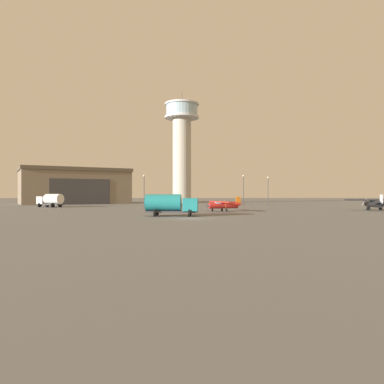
{
  "coord_description": "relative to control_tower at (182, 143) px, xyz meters",
  "views": [
    {
      "loc": [
        -2.18,
        -45.21,
        3.14
      ],
      "look_at": [
        1.41,
        23.68,
        3.41
      ],
      "focal_mm": 33.81,
      "sensor_mm": 36.0,
      "label": 1
    }
  ],
  "objects": [
    {
      "name": "ground_plane",
      "position": [
        -0.64,
        -71.93,
        -19.39
      ],
      "size": [
        400.0,
        400.0,
        0.0
      ],
      "primitive_type": "plane",
      "color": "#60605E"
    },
    {
      "name": "control_tower",
      "position": [
        0.0,
        0.0,
        0.0
      ],
      "size": [
        11.11,
        11.11,
        36.34
      ],
      "color": "#B2AD9E",
      "rests_on": "ground_plane"
    },
    {
      "name": "hangar",
      "position": [
        -33.02,
        -4.58,
        -14.0
      ],
      "size": [
        36.01,
        29.67,
        10.75
      ],
      "rotation": [
        0.0,
        0.0,
        -1.12
      ],
      "color": "#7A6B56",
      "rests_on": "ground_plane"
    },
    {
      "name": "airplane_red",
      "position": [
        5.97,
        -54.6,
        -18.2
      ],
      "size": [
        6.73,
        8.59,
        2.55
      ],
      "rotation": [
        0.0,
        0.0,
        3.42
      ],
      "color": "red",
      "rests_on": "ground_plane"
    },
    {
      "name": "airplane_black",
      "position": [
        34.19,
        -52.41,
        -18.02
      ],
      "size": [
        10.04,
        7.86,
        2.95
      ],
      "rotation": [
        0.0,
        0.0,
        1.42
      ],
      "color": "black",
      "rests_on": "ground_plane"
    },
    {
      "name": "truck_fuel_tanker_white",
      "position": [
        -30.54,
        -33.65,
        -17.73
      ],
      "size": [
        6.51,
        4.97,
        3.04
      ],
      "rotation": [
        0.0,
        0.0,
        2.65
      ],
      "color": "#38383D",
      "rests_on": "ground_plane"
    },
    {
      "name": "truck_fuel_tanker_teal",
      "position": [
        -3.17,
        -67.25,
        -17.72
      ],
      "size": [
        7.42,
        3.82,
        3.04
      ],
      "rotation": [
        0.0,
        0.0,
        6.17
      ],
      "color": "#38383D",
      "rests_on": "ground_plane"
    },
    {
      "name": "light_post_west",
      "position": [
        22.93,
        -20.27,
        -14.74
      ],
      "size": [
        0.44,
        0.44,
        7.71
      ],
      "color": "#38383D",
      "rests_on": "ground_plane"
    },
    {
      "name": "light_post_north",
      "position": [
        15.89,
        -21.74,
        -14.55
      ],
      "size": [
        0.44,
        0.44,
        8.05
      ],
      "color": "#38383D",
      "rests_on": "ground_plane"
    },
    {
      "name": "light_post_centre",
      "position": [
        -9.94,
        -28.33,
        -14.75
      ],
      "size": [
        0.44,
        0.44,
        7.68
      ],
      "color": "#38383D",
      "rests_on": "ground_plane"
    }
  ]
}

